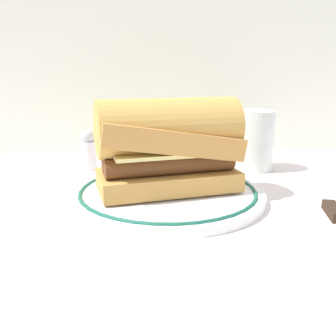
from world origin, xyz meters
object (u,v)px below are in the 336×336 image
sausage_sandwich (168,144)px  drinking_glass (254,144)px  plate (168,193)px  butter_knife (326,202)px  salt_shaker (88,150)px

sausage_sandwich → drinking_glass: bearing=29.6°
plate → butter_knife: 0.22m
plate → butter_knife: plate is taller
salt_shaker → butter_knife: (0.34, -0.22, -0.03)m
drinking_glass → butter_knife: bearing=-77.5°
sausage_sandwich → salt_shaker: bearing=115.8°
drinking_glass → salt_shaker: size_ratio=1.45×
drinking_glass → salt_shaker: (-0.30, 0.02, -0.01)m
drinking_glass → butter_knife: 0.20m
plate → butter_knife: (0.21, -0.05, -0.00)m
sausage_sandwich → drinking_glass: (0.17, 0.15, -0.03)m
drinking_glass → salt_shaker: bearing=176.1°
sausage_sandwich → butter_knife: size_ratio=1.34×
plate → sausage_sandwich: sausage_sandwich is taller
salt_shaker → butter_knife: size_ratio=0.47×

